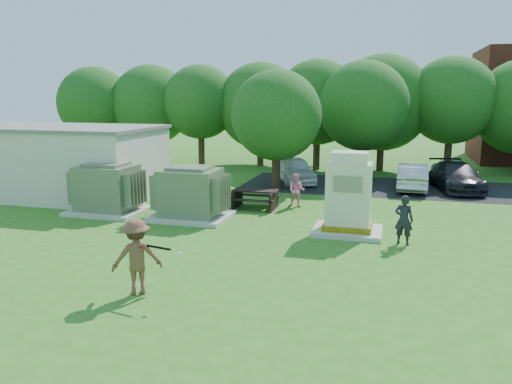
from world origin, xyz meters
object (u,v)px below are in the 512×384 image
(car_white, at_px, (295,170))
(car_silver_a, at_px, (412,177))
(transformer_left, at_px, (107,189))
(person_by_generator, at_px, (404,220))
(batter, at_px, (137,257))
(generator_cabinet, at_px, (349,198))
(transformer_right, at_px, (191,194))
(picnic_table, at_px, (255,197))
(person_at_picnic, at_px, (297,190))
(car_dark, at_px, (456,176))

(car_white, bearing_deg, car_silver_a, -28.20)
(transformer_left, height_order, person_by_generator, transformer_left)
(transformer_left, xyz_separation_m, batter, (5.38, -7.39, -0.03))
(generator_cabinet, height_order, person_by_generator, generator_cabinet)
(generator_cabinet, height_order, batter, generator_cabinet)
(car_white, bearing_deg, person_by_generator, -85.58)
(batter, distance_m, car_silver_a, 17.38)
(transformer_right, bearing_deg, car_white, 74.90)
(transformer_right, height_order, car_white, transformer_right)
(picnic_table, bearing_deg, batter, -91.77)
(person_by_generator, distance_m, car_white, 11.82)
(generator_cabinet, xyz_separation_m, person_at_picnic, (-2.52, 3.57, -0.52))
(generator_cabinet, distance_m, car_white, 10.27)
(transformer_right, xyz_separation_m, person_at_picnic, (3.64, 3.04, -0.23))
(car_silver_a, bearing_deg, generator_cabinet, 76.51)
(transformer_left, relative_size, person_at_picnic, 2.03)
(car_dark, bearing_deg, car_silver_a, -174.67)
(generator_cabinet, distance_m, batter, 8.20)
(person_at_picnic, distance_m, car_white, 6.10)
(transformer_right, distance_m, person_by_generator, 8.16)
(batter, height_order, person_at_picnic, batter)
(transformer_left, distance_m, picnic_table, 6.16)
(picnic_table, bearing_deg, car_silver_a, 43.24)
(person_at_picnic, xyz_separation_m, car_dark, (7.11, 6.09, -0.04))
(generator_cabinet, xyz_separation_m, person_by_generator, (1.87, -0.86, -0.44))
(person_at_picnic, bearing_deg, transformer_left, -158.05)
(batter, bearing_deg, car_silver_a, -144.19)
(picnic_table, bearing_deg, person_by_generator, -31.61)
(car_white, xyz_separation_m, car_silver_a, (6.17, -0.47, -0.03))
(person_by_generator, height_order, person_at_picnic, person_by_generator)
(generator_cabinet, relative_size, batter, 1.53)
(transformer_left, xyz_separation_m, generator_cabinet, (9.87, -0.54, 0.29))
(car_white, bearing_deg, generator_cabinet, -92.51)
(person_by_generator, bearing_deg, car_dark, -92.18)
(car_silver_a, bearing_deg, transformer_right, 46.33)
(transformer_left, height_order, generator_cabinet, generator_cabinet)
(car_silver_a, bearing_deg, picnic_table, 44.74)
(batter, bearing_deg, transformer_left, -84.67)
(picnic_table, xyz_separation_m, person_by_generator, (6.05, -3.72, 0.31))
(transformer_left, distance_m, person_by_generator, 11.82)
(generator_cabinet, relative_size, person_at_picnic, 1.95)
(transformer_right, bearing_deg, person_at_picnic, 39.81)
(transformer_right, relative_size, car_silver_a, 0.72)
(car_silver_a, distance_m, car_dark, 2.23)
(car_dark, bearing_deg, car_white, 171.16)
(batter, relative_size, car_silver_a, 0.45)
(person_by_generator, relative_size, car_silver_a, 0.39)
(transformer_right, relative_size, car_white, 0.72)
(transformer_right, bearing_deg, transformer_left, 180.00)
(transformer_right, bearing_deg, picnic_table, 49.57)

